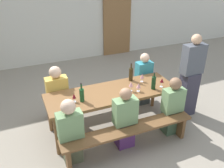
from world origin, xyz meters
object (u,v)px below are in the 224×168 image
at_px(seated_guest_near_0, 71,133).
at_px(tasting_table, 112,95).
at_px(wine_glass_1, 74,96).
at_px(wine_glass_2, 162,81).
at_px(wine_glass_0, 142,76).
at_px(seated_guest_near_2, 172,107).
at_px(wine_bottle_0, 154,83).
at_px(wine_glass_3, 139,86).
at_px(bench_near, 129,133).
at_px(wine_glass_4, 131,84).
at_px(wine_bottle_2, 82,95).
at_px(seated_guest_far_1, 143,80).
at_px(seated_guest_near_1, 125,120).
at_px(seated_guest_far_0, 58,97).
at_px(wooden_door, 117,21).
at_px(wine_bottle_1, 131,74).
at_px(bench_far, 99,93).
at_px(standing_host, 190,78).

bearing_deg(seated_guest_near_0, tasting_table, -58.97).
bearing_deg(wine_glass_1, wine_glass_2, -4.04).
bearing_deg(wine_glass_0, seated_guest_near_2, -69.87).
height_order(wine_bottle_0, seated_guest_near_2, seated_guest_near_2).
bearing_deg(wine_glass_1, seated_guest_near_0, -113.28).
height_order(wine_glass_1, wine_glass_3, wine_glass_3).
bearing_deg(bench_near, wine_glass_4, 61.74).
relative_size(bench_near, wine_glass_1, 14.51).
height_order(wine_bottle_2, wine_glass_0, wine_bottle_2).
bearing_deg(wine_glass_2, seated_guest_far_1, 86.17).
relative_size(seated_guest_near_1, seated_guest_far_1, 0.96).
bearing_deg(seated_guest_far_0, wine_bottle_0, 65.11).
bearing_deg(wine_glass_2, wine_glass_1, 175.96).
xyz_separation_m(wine_glass_2, seated_guest_near_0, (-1.78, -0.35, -0.35)).
height_order(wine_glass_1, wine_glass_2, wine_glass_2).
distance_m(wine_glass_0, wine_glass_4, 0.43).
xyz_separation_m(wooden_door, wine_glass_1, (-2.33, -3.56, -0.20)).
relative_size(wine_bottle_1, seated_guest_near_2, 0.32).
bearing_deg(seated_guest_far_1, wine_glass_2, -3.83).
distance_m(wooden_door, seated_guest_near_1, 4.38).
distance_m(wine_bottle_2, wine_glass_0, 1.26).
xyz_separation_m(wine_glass_0, wine_glass_3, (-0.24, -0.30, -0.00)).
relative_size(seated_guest_far_0, seated_guest_far_1, 1.02).
bearing_deg(tasting_table, wine_glass_2, -11.60).
distance_m(wooden_door, wine_bottle_1, 3.43).
bearing_deg(seated_guest_far_1, seated_guest_far_0, -90.00).
height_order(wine_glass_0, wine_glass_4, wine_glass_4).
xyz_separation_m(bench_far, wine_bottle_1, (0.50, -0.42, 0.52)).
bearing_deg(seated_guest_far_0, seated_guest_far_1, 90.00).
xyz_separation_m(bench_far, seated_guest_near_0, (-0.89, -1.22, 0.17)).
bearing_deg(bench_near, seated_guest_near_1, 90.80).
xyz_separation_m(wine_bottle_0, wine_glass_1, (-1.40, 0.12, -0.02)).
xyz_separation_m(wine_bottle_0, wine_glass_2, (0.18, 0.01, -0.00)).
xyz_separation_m(wine_bottle_0, wine_bottle_2, (-1.28, 0.09, -0.00)).
relative_size(bench_far, wine_glass_0, 13.39).
bearing_deg(wine_bottle_2, bench_near, -45.85).
distance_m(wine_glass_0, wine_glass_1, 1.37).
distance_m(wine_glass_3, seated_guest_near_2, 0.70).
height_order(wine_bottle_1, seated_guest_near_1, wine_bottle_1).
bearing_deg(wine_glass_4, bench_far, 111.42).
distance_m(bench_near, wine_glass_2, 1.14).
bearing_deg(wooden_door, seated_guest_near_2, -100.20).
bearing_deg(seated_guest_far_0, wine_glass_4, 61.10).
bearing_deg(seated_guest_near_1, wine_glass_2, -68.35).
xyz_separation_m(tasting_table, seated_guest_near_1, (-0.00, -0.54, -0.16)).
height_order(wine_bottle_0, wine_glass_3, wine_bottle_0).
height_order(wine_glass_2, seated_guest_near_2, seated_guest_near_2).
height_order(wine_glass_2, seated_guest_near_0, seated_guest_near_0).
xyz_separation_m(tasting_table, bench_far, (0.00, 0.69, -0.31)).
distance_m(tasting_table, standing_host, 1.56).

